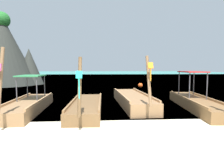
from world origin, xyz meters
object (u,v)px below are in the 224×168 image
object	(u,v)px
longtail_boat_pink_ribbon	(28,105)
longtail_boat_turquoise_ribbon	(87,106)
longtail_boat_blue_ribbon	(197,102)
karst_rock	(6,52)
longtail_boat_orange_ribbon	(132,100)
mooring_buoy_near	(140,85)

from	to	relation	value
longtail_boat_pink_ribbon	longtail_boat_turquoise_ribbon	world-z (taller)	longtail_boat_pink_ribbon
longtail_boat_blue_ribbon	karst_rock	size ratio (longest dim) A/B	0.72
longtail_boat_turquoise_ribbon	longtail_boat_orange_ribbon	distance (m)	2.84
longtail_boat_pink_ribbon	mooring_buoy_near	bearing A→B (deg)	54.00
karst_rock	mooring_buoy_near	xyz separation A→B (m)	(15.75, -4.58, -3.82)
longtail_boat_pink_ribbon	longtail_boat_blue_ribbon	world-z (taller)	longtail_boat_pink_ribbon
longtail_boat_orange_ribbon	karst_rock	world-z (taller)	karst_rock
mooring_buoy_near	longtail_boat_turquoise_ribbon	bearing A→B (deg)	-114.49
longtail_boat_orange_ribbon	longtail_boat_blue_ribbon	xyz separation A→B (m)	(3.12, -1.14, 0.01)
longtail_boat_pink_ribbon	mooring_buoy_near	size ratio (longest dim) A/B	11.50
longtail_boat_pink_ribbon	longtail_boat_turquoise_ribbon	size ratio (longest dim) A/B	1.01
longtail_boat_pink_ribbon	longtail_boat_orange_ribbon	bearing A→B (deg)	13.10
longtail_boat_orange_ribbon	longtail_boat_blue_ribbon	distance (m)	3.32
longtail_boat_pink_ribbon	longtail_boat_blue_ribbon	distance (m)	8.38
longtail_boat_turquoise_ribbon	longtail_boat_pink_ribbon	bearing A→B (deg)	175.94
longtail_boat_turquoise_ribbon	longtail_boat_blue_ribbon	xyz separation A→B (m)	(5.58, 0.28, 0.06)
longtail_boat_pink_ribbon	karst_rock	distance (m)	17.62
mooring_buoy_near	longtail_boat_blue_ribbon	bearing A→B (deg)	-86.61
longtail_boat_pink_ribbon	mooring_buoy_near	xyz separation A→B (m)	(7.75, 10.67, -0.07)
longtail_boat_pink_ribbon	longtail_boat_blue_ribbon	size ratio (longest dim) A/B	0.89
karst_rock	longtail_boat_pink_ribbon	bearing A→B (deg)	-62.32
mooring_buoy_near	karst_rock	bearing A→B (deg)	163.77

